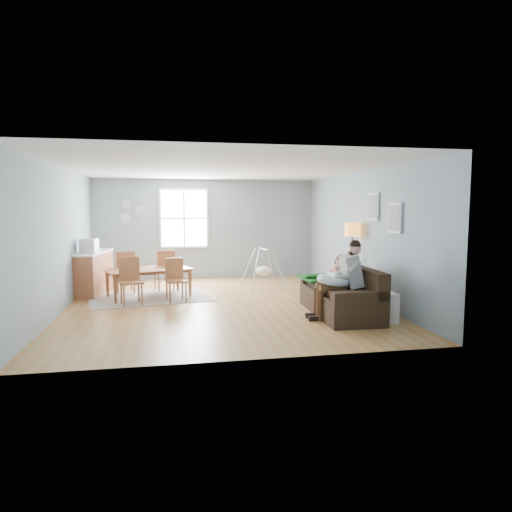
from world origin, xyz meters
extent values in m
cube|color=#A16A39|center=(0.00, 0.00, -0.04)|extent=(8.40, 9.40, 0.08)
cube|color=silver|center=(0.00, 0.00, 3.00)|extent=(8.40, 9.40, 0.60)
cube|color=gray|center=(0.00, 4.66, 1.35)|extent=(8.40, 0.08, 3.90)
cube|color=gray|center=(0.00, -4.66, 1.35)|extent=(8.40, 0.08, 3.90)
cube|color=gray|center=(4.16, 0.00, 1.35)|extent=(0.08, 9.40, 3.90)
cube|color=silver|center=(-0.60, 3.47, 1.65)|extent=(1.32, 0.06, 1.62)
cube|color=white|center=(-0.60, 3.44, 1.65)|extent=(1.20, 0.02, 1.50)
cube|color=silver|center=(-0.60, 3.43, 1.65)|extent=(1.20, 0.03, 0.04)
cube|color=silver|center=(-0.60, 3.43, 1.65)|extent=(0.04, 0.03, 1.50)
cube|color=silver|center=(2.97, -1.50, 1.75)|extent=(0.04, 0.44, 0.54)
cube|color=slate|center=(2.94, -1.50, 1.75)|extent=(0.01, 0.36, 0.46)
cube|color=silver|center=(2.97, -0.60, 1.95)|extent=(0.04, 0.44, 0.54)
cube|color=slate|center=(2.94, -0.60, 1.95)|extent=(0.01, 0.36, 0.46)
cylinder|color=#A4BAC5|center=(-2.10, 3.47, 2.05)|extent=(0.24, 0.02, 0.24)
cylinder|color=#A4BAC5|center=(-1.75, 3.47, 1.85)|extent=(0.26, 0.02, 0.26)
cylinder|color=#A4BAC5|center=(-2.15, 3.47, 1.65)|extent=(0.28, 0.02, 0.28)
cube|color=black|center=(2.02, -1.33, 0.22)|extent=(1.00, 2.19, 0.43)
cube|color=black|center=(2.38, -1.34, 0.65)|extent=(0.28, 2.17, 0.44)
cube|color=black|center=(1.99, -2.31, 0.52)|extent=(0.93, 0.24, 0.16)
cube|color=black|center=(2.05, -0.35, 0.52)|extent=(0.93, 0.24, 0.16)
cube|color=#155C15|center=(2.02, -0.61, 0.56)|extent=(1.05, 0.86, 0.04)
cube|color=tan|center=(2.33, -0.77, 0.78)|extent=(0.15, 0.50, 0.49)
cube|color=gray|center=(2.10, -1.64, 0.83)|extent=(0.37, 0.46, 0.59)
sphere|color=tan|center=(2.16, -1.65, 1.23)|extent=(0.22, 0.22, 0.22)
sphere|color=black|center=(2.16, -1.65, 1.27)|extent=(0.21, 0.21, 0.21)
cylinder|color=#321F12|center=(1.74, -1.73, 0.56)|extent=(0.46, 0.19, 0.16)
cylinder|color=#321F12|center=(1.75, -1.51, 0.56)|extent=(0.46, 0.19, 0.16)
cylinder|color=#321F12|center=(1.52, -1.72, 0.27)|extent=(0.13, 0.13, 0.54)
cylinder|color=#321F12|center=(1.53, -1.50, 0.27)|extent=(0.13, 0.13, 0.54)
cube|color=black|center=(1.44, -1.71, 0.04)|extent=(0.24, 0.11, 0.08)
cube|color=black|center=(1.45, -1.50, 0.04)|extent=(0.24, 0.11, 0.08)
torus|color=silver|center=(1.77, -1.63, 0.68)|extent=(0.61, 0.60, 0.23)
cylinder|color=white|center=(1.77, -1.63, 0.75)|extent=(0.18, 0.31, 0.13)
sphere|color=tan|center=(1.76, -1.46, 0.77)|extent=(0.11, 0.11, 0.11)
cube|color=silver|center=(2.07, -1.13, 0.71)|extent=(0.24, 0.27, 0.36)
sphere|color=tan|center=(2.10, -1.13, 0.96)|extent=(0.17, 0.17, 0.17)
sphere|color=black|center=(2.10, -1.13, 0.99)|extent=(0.16, 0.16, 0.16)
cylinder|color=#D4335A|center=(1.83, -1.18, 0.56)|extent=(0.30, 0.11, 0.09)
cylinder|color=#D4335A|center=(1.85, -1.04, 0.56)|extent=(0.30, 0.11, 0.09)
cylinder|color=#D4335A|center=(1.70, -1.17, 0.39)|extent=(0.07, 0.07, 0.29)
cylinder|color=#D4335A|center=(1.71, -1.03, 0.39)|extent=(0.07, 0.07, 0.29)
cylinder|color=black|center=(2.80, 0.01, 0.02)|extent=(0.28, 0.28, 0.03)
cylinder|color=black|center=(2.80, 0.01, 0.71)|extent=(0.03, 0.03, 1.42)
cylinder|color=orange|center=(2.80, 0.01, 1.47)|extent=(0.32, 0.32, 0.28)
cube|color=silver|center=(2.52, -1.99, 0.25)|extent=(0.48, 0.43, 0.50)
cube|color=black|center=(2.32, -1.97, 0.25)|extent=(0.06, 0.34, 0.40)
cube|color=gray|center=(-1.45, 0.96, 0.01)|extent=(2.80, 2.32, 0.01)
imported|color=#965031|center=(-1.45, 0.96, 0.31)|extent=(1.98, 1.48, 0.62)
cube|color=brown|center=(-1.76, 0.19, 0.46)|extent=(0.52, 0.52, 0.04)
cube|color=brown|center=(-1.81, 0.38, 0.71)|extent=(0.40, 0.14, 0.47)
cylinder|color=brown|center=(-1.88, -0.02, 0.23)|extent=(0.04, 0.04, 0.46)
cylinder|color=brown|center=(-1.55, 0.07, 0.23)|extent=(0.04, 0.04, 0.46)
cylinder|color=brown|center=(-1.97, 0.32, 0.23)|extent=(0.04, 0.04, 0.46)
cylinder|color=brown|center=(-1.63, 0.40, 0.23)|extent=(0.04, 0.04, 0.46)
cube|color=brown|center=(-0.88, 0.36, 0.43)|extent=(0.48, 0.48, 0.04)
cube|color=brown|center=(-0.91, 0.54, 0.67)|extent=(0.38, 0.12, 0.44)
cylinder|color=brown|center=(-1.00, 0.16, 0.22)|extent=(0.04, 0.04, 0.43)
cylinder|color=brown|center=(-0.68, 0.23, 0.22)|extent=(0.04, 0.04, 0.43)
cylinder|color=brown|center=(-1.07, 0.48, 0.22)|extent=(0.04, 0.04, 0.43)
cylinder|color=brown|center=(-0.75, 0.55, 0.22)|extent=(0.04, 0.04, 0.43)
cube|color=brown|center=(-2.02, 1.56, 0.47)|extent=(0.53, 0.53, 0.04)
cube|color=brown|center=(-1.97, 1.37, 0.73)|extent=(0.41, 0.14, 0.48)
cylinder|color=brown|center=(-1.89, 1.78, 0.23)|extent=(0.04, 0.04, 0.47)
cylinder|color=brown|center=(-2.23, 1.69, 0.23)|extent=(0.04, 0.04, 0.47)
cylinder|color=brown|center=(-1.80, 1.44, 0.23)|extent=(0.04, 0.04, 0.47)
cylinder|color=brown|center=(-2.14, 1.35, 0.23)|extent=(0.04, 0.04, 0.47)
cube|color=brown|center=(-1.13, 1.73, 0.47)|extent=(0.54, 0.54, 0.04)
cube|color=brown|center=(-1.08, 1.54, 0.73)|extent=(0.41, 0.15, 0.48)
cylinder|color=brown|center=(-1.01, 1.95, 0.23)|extent=(0.04, 0.04, 0.47)
cylinder|color=brown|center=(-1.35, 1.85, 0.23)|extent=(0.04, 0.04, 0.47)
cylinder|color=brown|center=(-0.92, 1.61, 0.23)|extent=(0.04, 0.04, 0.47)
cylinder|color=brown|center=(-1.25, 1.51, 0.23)|extent=(0.04, 0.04, 0.47)
cube|color=#965031|center=(-2.70, 1.70, 0.46)|extent=(0.67, 1.69, 0.92)
cube|color=silver|center=(-2.70, 1.70, 0.93)|extent=(0.71, 1.74, 0.04)
cube|color=#BABABF|center=(-2.72, 1.38, 1.10)|extent=(0.39, 0.37, 0.31)
cube|color=black|center=(-2.88, 1.41, 1.10)|extent=(0.07, 0.26, 0.22)
cylinder|color=#BABABF|center=(1.22, 1.64, 0.94)|extent=(0.11, 0.54, 0.04)
ellipsoid|color=silver|center=(1.22, 1.64, 0.41)|extent=(0.39, 0.39, 0.24)
cylinder|color=#BABABF|center=(1.22, 1.64, 0.68)|extent=(0.01, 0.01, 0.43)
cylinder|color=#BABABF|center=(0.96, 1.30, 0.48)|extent=(0.29, 0.39, 0.94)
cylinder|color=#BABABF|center=(1.56, 1.39, 0.48)|extent=(0.37, 0.30, 0.94)
cylinder|color=#BABABF|center=(0.88, 1.90, 0.48)|extent=(0.37, 0.30, 0.94)
cylinder|color=#BABABF|center=(1.48, 1.98, 0.48)|extent=(0.29, 0.39, 0.94)
camera|label=1|loc=(-0.99, -9.04, 1.92)|focal=32.00mm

